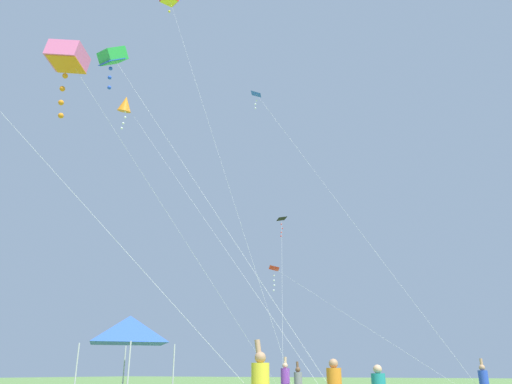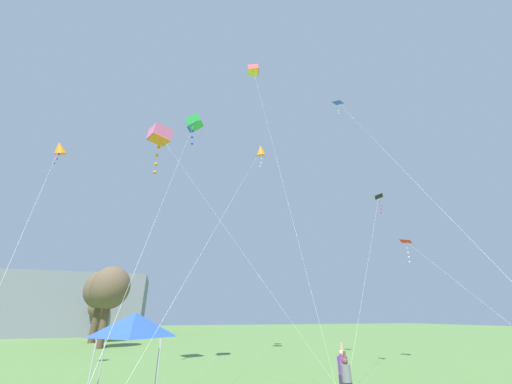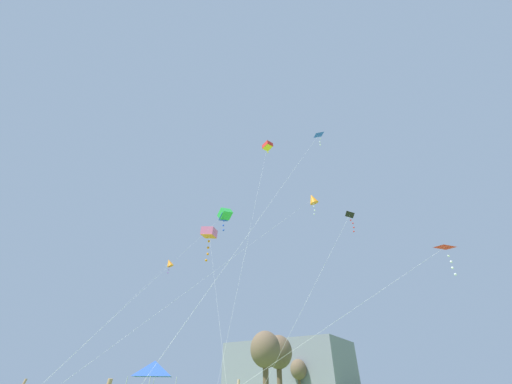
{
  "view_description": "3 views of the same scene",
  "coord_description": "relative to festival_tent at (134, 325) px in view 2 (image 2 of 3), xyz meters",
  "views": [
    {
      "loc": [
        -18.18,
        -4.97,
        1.39
      ],
      "look_at": [
        5.34,
        7.77,
        11.04
      ],
      "focal_mm": 35.0,
      "sensor_mm": 36.0,
      "label": 1
    },
    {
      "loc": [
        -3.22,
        -6.62,
        3.16
      ],
      "look_at": [
        1.77,
        9.02,
        10.31
      ],
      "focal_mm": 20.0,
      "sensor_mm": 36.0,
      "label": 2
    },
    {
      "loc": [
        14.84,
        -8.22,
        1.75
      ],
      "look_at": [
        5.32,
        6.57,
        13.79
      ],
      "focal_mm": 20.0,
      "sensor_mm": 36.0,
      "label": 3
    }
  ],
  "objects": [
    {
      "name": "tree_far_left",
      "position": [
        -4.53,
        22.82,
        3.19
      ],
      "size": [
        4.18,
        4.18,
        8.44
      ],
      "color": "brown",
      "rests_on": "ground"
    },
    {
      "name": "distant_building",
      "position": [
        -14.55,
        49.64,
        2.23
      ],
      "size": [
        25.52,
        15.55,
        10.08
      ],
      "primitive_type": "cube",
      "color": "slate",
      "rests_on": "ground"
    },
    {
      "name": "person_grey_shirt",
      "position": [
        8.38,
        -2.83,
        -1.92
      ],
      "size": [
        0.38,
        0.38,
        1.84
      ],
      "rotation": [
        0.0,
        0.0,
        0.28
      ],
      "color": "#473860",
      "rests_on": "ground"
    },
    {
      "name": "tree_near_right",
      "position": [
        -6.67,
        30.51,
        3.53
      ],
      "size": [
        4.42,
        4.42,
        8.92
      ],
      "color": "brown",
      "rests_on": "ground"
    },
    {
      "name": "kite_orange_diamond_6",
      "position": [
        9.47,
        10.79,
        16.9
      ],
      "size": [
        10.64,
        19.67,
        20.48
      ],
      "color": "silver",
      "rests_on": "ground"
    },
    {
      "name": "kite_black_delta_7",
      "position": [
        15.22,
        1.11,
        8.17
      ],
      "size": [
        6.67,
        3.3,
        11.33
      ],
      "color": "silver",
      "rests_on": "ground"
    },
    {
      "name": "kite_blue_delta_5",
      "position": [
        13.8,
        2.14,
        17.36
      ],
      "size": [
        3.71,
        13.41,
        20.64
      ],
      "color": "silver",
      "rests_on": "ground"
    },
    {
      "name": "festival_tent",
      "position": [
        0.0,
        0.0,
        0.0
      ],
      "size": [
        2.59,
        2.59,
        3.3
      ],
      "color": "#B7B7BC",
      "rests_on": "ground"
    },
    {
      "name": "kite_red_delta_3",
      "position": [
        19.82,
        3.92,
        5.9
      ],
      "size": [
        9.11,
        14.9,
        9.07
      ],
      "color": "silver",
      "rests_on": "ground"
    },
    {
      "name": "person_purple_shirt",
      "position": [
        8.82,
        -1.98,
        -1.81
      ],
      "size": [
        0.42,
        0.42,
        2.06
      ],
      "rotation": [
        0.0,
        0.0,
        0.77
      ],
      "color": "#473860",
      "rests_on": "ground"
    },
    {
      "name": "kite_orange_diamond_4",
      "position": [
        -6.8,
        5.35,
        10.8
      ],
      "size": [
        4.93,
        13.33,
        14.21
      ],
      "color": "silver",
      "rests_on": "ground"
    },
    {
      "name": "kite_red_box_1",
      "position": [
        6.88,
        5.18,
        22.09
      ],
      "size": [
        1.67,
        8.78,
        25.29
      ],
      "color": "silver",
      "rests_on": "ground"
    },
    {
      "name": "kite_green_box_0",
      "position": [
        1.84,
        4.4,
        14.13
      ],
      "size": [
        3.13,
        13.6,
        17.7
      ],
      "color": "silver",
      "rests_on": "ground"
    },
    {
      "name": "tree_far_centre",
      "position": [
        -8.41,
        41.18,
        1.55
      ],
      "size": [
        3.04,
        3.04,
        6.14
      ],
      "color": "brown",
      "rests_on": "ground"
    },
    {
      "name": "kite_pink_box_2",
      "position": [
        -0.57,
        4.81,
        12.73
      ],
      "size": [
        10.24,
        8.04,
        16.24
      ],
      "color": "silver",
      "rests_on": "ground"
    }
  ]
}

